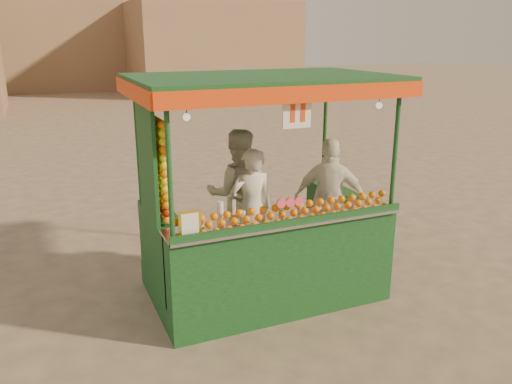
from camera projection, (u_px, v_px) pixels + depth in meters
name	position (u px, v px, depth m)	size (l,w,h in m)	color
ground	(287.00, 283.00, 7.00)	(90.00, 90.00, 0.00)	brown
building_right	(212.00, 48.00, 30.03)	(9.00, 6.00, 5.00)	#8B704F
building_center	(40.00, 30.00, 31.63)	(14.00, 7.00, 7.00)	#8B704F
juice_cart	(261.00, 231.00, 6.39)	(3.04, 1.97, 2.77)	#0F3A17
vendor_left	(251.00, 209.00, 6.54)	(0.58, 0.38, 1.56)	silver
vendor_middle	(238.00, 194.00, 6.89)	(0.99, 0.87, 1.74)	beige
vendor_right	(330.00, 199.00, 6.82)	(1.02, 0.85, 1.63)	white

